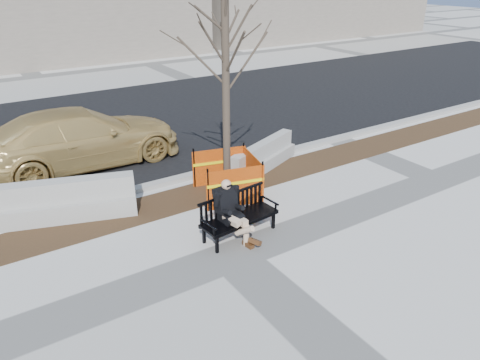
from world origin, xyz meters
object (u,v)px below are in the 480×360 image
at_px(bench, 240,235).
at_px(sedan, 85,164).
at_px(jersey_barrier_left, 62,219).
at_px(seated_man, 230,238).
at_px(tree_fence, 227,194).
at_px(jersey_barrier_right, 262,169).

xyz_separation_m(bench, sedan, (-1.58, 5.44, 0.00)).
height_order(sedan, jersey_barrier_left, sedan).
relative_size(seated_man, tree_fence, 0.25).
bearing_deg(sedan, bench, -164.89).
bearing_deg(bench, sedan, 100.54).
relative_size(bench, jersey_barrier_right, 0.63).
distance_m(bench, jersey_barrier_right, 3.45).
bearing_deg(jersey_barrier_right, bench, -155.89).
relative_size(bench, jersey_barrier_left, 0.52).
xyz_separation_m(tree_fence, sedan, (-2.33, 3.73, 0.00)).
height_order(sedan, jersey_barrier_right, sedan).
xyz_separation_m(bench, jersey_barrier_left, (-2.86, 2.65, 0.00)).
relative_size(bench, seated_man, 1.32).
xyz_separation_m(seated_man, sedan, (-1.35, 5.41, 0.00)).
bearing_deg(sedan, seated_man, -167.04).
relative_size(seated_man, jersey_barrier_left, 0.40).
height_order(seated_man, jersey_barrier_right, seated_man).
bearing_deg(seated_man, sedan, 98.39).
bearing_deg(jersey_barrier_left, sedan, 83.32).
distance_m(tree_fence, jersey_barrier_right, 1.80).
xyz_separation_m(bench, jersey_barrier_right, (2.37, 2.51, 0.00)).
height_order(bench, seated_man, seated_man).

